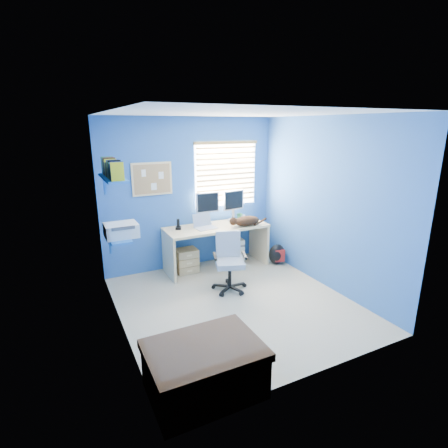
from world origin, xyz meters
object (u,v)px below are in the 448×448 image
laptop (206,222)px  cat (247,221)px  tower_pc (235,249)px  office_chair (229,269)px  desk (216,247)px

laptop → cat: laptop is taller
laptop → cat: (0.69, -0.15, -0.03)m
tower_pc → office_chair: size_ratio=0.53×
desk → tower_pc: (0.42, 0.11, -0.14)m
desk → cat: bearing=-22.6°
desk → tower_pc: size_ratio=3.83×
tower_pc → office_chair: 1.11m
laptop → office_chair: laptop is taller
office_chair → desk: bearing=78.0°
cat → tower_pc: 0.67m
cat → tower_pc: (-0.05, 0.31, -0.60)m
office_chair → cat: bearing=43.9°
tower_pc → laptop: bearing=-159.7°
cat → office_chair: bearing=-129.7°
desk → cat: cat is taller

